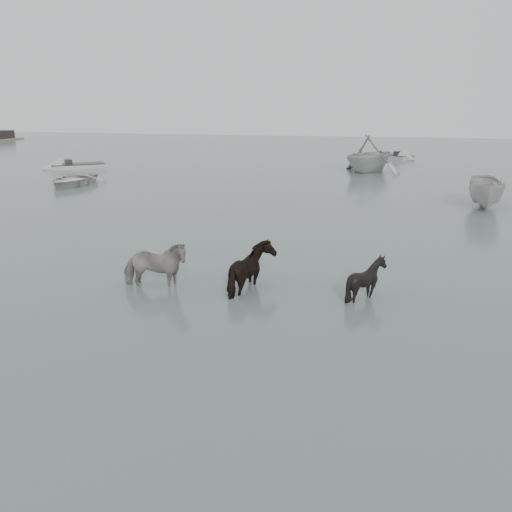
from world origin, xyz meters
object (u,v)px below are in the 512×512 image
object	(u,v)px
pony_dark	(253,261)
rowboat_lead	(72,178)
pony_black	(367,275)
pony_pinto	(154,260)

from	to	relation	value
pony_dark	rowboat_lead	bearing A→B (deg)	30.95
pony_dark	pony_black	xyz separation A→B (m)	(3.04, 0.04, -0.17)
pony_black	rowboat_lead	distance (m)	23.98
pony_pinto	pony_black	world-z (taller)	pony_pinto
pony_pinto	pony_black	xyz separation A→B (m)	(5.71, 0.53, -0.15)
pony_black	pony_pinto	bearing A→B (deg)	87.04
pony_dark	pony_black	distance (m)	3.04
pony_pinto	pony_dark	bearing A→B (deg)	-90.02
pony_pinto	pony_dark	distance (m)	2.71
pony_black	rowboat_lead	size ratio (longest dim) A/B	0.29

